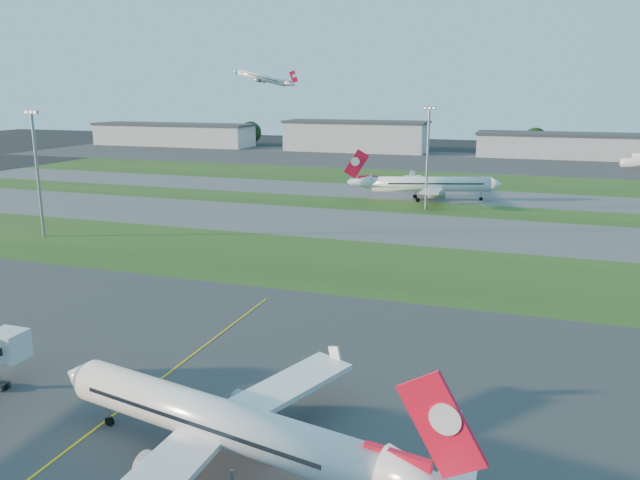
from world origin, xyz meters
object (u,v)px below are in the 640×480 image
at_px(airliner_parked, 220,423).
at_px(airliner_taxiing, 429,185).
at_px(light_mast_west, 37,165).
at_px(light_mast_centre, 428,151).

xyz_separation_m(airliner_parked, airliner_taxiing, (-4.96, 131.42, 0.48)).
relative_size(airliner_parked, airliner_taxiing, 0.91).
distance_m(airliner_parked, light_mast_west, 96.27).
relative_size(airliner_parked, light_mast_west, 1.38).
distance_m(airliner_parked, light_mast_centre, 117.84).
relative_size(airliner_parked, light_mast_centre, 1.38).
bearing_deg(light_mast_centre, light_mast_west, -141.34).
distance_m(airliner_parked, airliner_taxiing, 131.52).
bearing_deg(light_mast_west, light_mast_centre, 38.66).
bearing_deg(airliner_parked, light_mast_west, 151.22).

